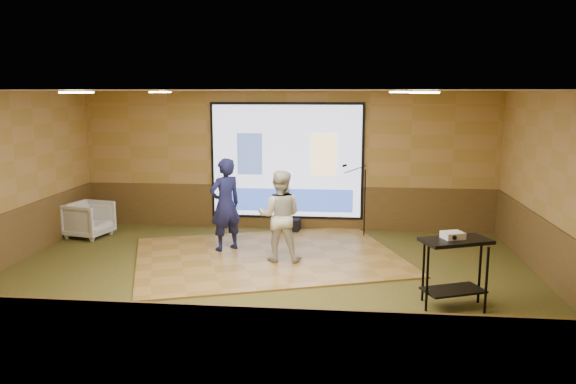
# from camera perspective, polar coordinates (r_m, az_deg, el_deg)

# --- Properties ---
(ground) EXTENTS (9.00, 9.00, 0.00)m
(ground) POSITION_cam_1_polar(r_m,az_deg,el_deg) (9.12, -2.46, -8.92)
(ground) COLOR #2F3719
(ground) RESTS_ON ground
(room_shell) EXTENTS (9.04, 7.04, 3.02)m
(room_shell) POSITION_cam_1_polar(r_m,az_deg,el_deg) (8.66, -2.56, 4.29)
(room_shell) COLOR #A98046
(room_shell) RESTS_ON ground
(wainscot_back) EXTENTS (9.00, 0.04, 0.95)m
(wainscot_back) POSITION_cam_1_polar(r_m,az_deg,el_deg) (12.33, -0.12, -1.55)
(wainscot_back) COLOR #53371B
(wainscot_back) RESTS_ON ground
(wainscot_front) EXTENTS (9.00, 0.04, 0.95)m
(wainscot_front) POSITION_cam_1_polar(r_m,az_deg,el_deg) (5.77, -7.71, -15.66)
(wainscot_front) COLOR #53371B
(wainscot_front) RESTS_ON ground
(wainscot_right) EXTENTS (0.04, 7.00, 0.95)m
(wainscot_right) POSITION_cam_1_polar(r_m,az_deg,el_deg) (9.44, 25.69, -6.25)
(wainscot_right) COLOR #53371B
(wainscot_right) RESTS_ON ground
(projector_screen) EXTENTS (3.32, 0.06, 2.52)m
(projector_screen) POSITION_cam_1_polar(r_m,az_deg,el_deg) (12.12, -0.15, 3.04)
(projector_screen) COLOR black
(projector_screen) RESTS_ON room_shell
(downlight_nw) EXTENTS (0.32, 0.32, 0.02)m
(downlight_nw) POSITION_cam_1_polar(r_m,az_deg,el_deg) (10.89, -12.86, 9.87)
(downlight_nw) COLOR beige
(downlight_nw) RESTS_ON room_shell
(downlight_ne) EXTENTS (0.32, 0.32, 0.02)m
(downlight_ne) POSITION_cam_1_polar(r_m,az_deg,el_deg) (10.36, 11.23, 9.92)
(downlight_ne) COLOR beige
(downlight_ne) RESTS_ON room_shell
(downlight_sw) EXTENTS (0.32, 0.32, 0.02)m
(downlight_sw) POSITION_cam_1_polar(r_m,az_deg,el_deg) (7.83, -20.68, 9.45)
(downlight_sw) COLOR beige
(downlight_sw) RESTS_ON room_shell
(downlight_se) EXTENTS (0.32, 0.32, 0.02)m
(downlight_se) POSITION_cam_1_polar(r_m,az_deg,el_deg) (7.08, 13.65, 9.80)
(downlight_se) COLOR beige
(downlight_se) RESTS_ON room_shell
(dance_floor) EXTENTS (5.56, 4.87, 0.03)m
(dance_floor) POSITION_cam_1_polar(r_m,az_deg,el_deg) (10.30, -2.06, -6.55)
(dance_floor) COLOR olive
(dance_floor) RESTS_ON ground
(player_left) EXTENTS (0.75, 0.74, 1.74)m
(player_left) POSITION_cam_1_polar(r_m,az_deg,el_deg) (10.52, -6.39, -1.27)
(player_left) COLOR #161845
(player_left) RESTS_ON dance_floor
(player_right) EXTENTS (0.78, 0.61, 1.61)m
(player_right) POSITION_cam_1_polar(r_m,az_deg,el_deg) (9.82, -0.85, -2.44)
(player_right) COLOR beige
(player_right) RESTS_ON dance_floor
(av_table) EXTENTS (0.93, 0.49, 0.98)m
(av_table) POSITION_cam_1_polar(r_m,az_deg,el_deg) (8.15, 16.59, -6.58)
(av_table) COLOR black
(av_table) RESTS_ON ground
(projector) EXTENTS (0.34, 0.32, 0.09)m
(projector) POSITION_cam_1_polar(r_m,az_deg,el_deg) (8.08, 16.39, -4.23)
(projector) COLOR silver
(projector) RESTS_ON av_table
(mic_stand) EXTENTS (0.60, 0.25, 1.53)m
(mic_stand) POSITION_cam_1_polar(r_m,az_deg,el_deg) (11.70, 7.49, -2.18)
(mic_stand) COLOR black
(mic_stand) RESTS_ON ground
(banquet_chair) EXTENTS (0.97, 0.95, 0.73)m
(banquet_chair) POSITION_cam_1_polar(r_m,az_deg,el_deg) (12.33, -19.56, -2.66)
(banquet_chair) COLOR gray
(banquet_chair) RESTS_ON ground
(duffel_bag) EXTENTS (0.49, 0.36, 0.28)m
(duffel_bag) POSITION_cam_1_polar(r_m,az_deg,el_deg) (12.09, 0.12, -3.41)
(duffel_bag) COLOR black
(duffel_bag) RESTS_ON ground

